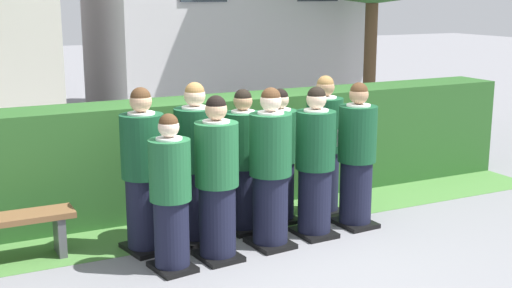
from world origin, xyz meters
The scene contains 14 objects.
ground_plane centered at (0.00, 0.00, 0.00)m, with size 60.00×60.00×0.00m, color slate.
student_front_row_0 centered at (-1.13, -0.15, 0.73)m, with size 0.42×0.49×1.54m.
student_front_row_1 centered at (-0.62, -0.08, 0.79)m, with size 0.43×0.51×1.67m.
student_front_row_2 centered at (0.02, 0.00, 0.81)m, with size 0.44×0.55×1.69m.
student_front_row_3 centered at (0.61, 0.07, 0.79)m, with size 0.43×0.49×1.66m.
student_front_row_4 centered at (1.20, 0.14, 0.79)m, with size 0.43×0.53×1.66m.
student_rear_row_0 centered at (-1.20, 0.46, 0.82)m, with size 0.48×0.56×1.71m.
student_rear_row_1 centered at (-0.61, 0.50, 0.82)m, with size 0.45×0.52×1.73m.
student_rear_row_2 centered at (-0.03, 0.56, 0.77)m, with size 0.42×0.49×1.61m.
student_rear_row_3 centered at (0.49, 0.67, 0.75)m, with size 0.41×0.46×1.57m.
student_rear_row_4 centered at (1.12, 0.71, 0.80)m, with size 0.44×0.51×1.68m.
hedge centered at (0.00, 1.64, 0.68)m, with size 8.86×0.70×1.36m.
wooden_bench centered at (-2.57, 0.75, 0.35)m, with size 1.40×0.37×0.48m.
lawn_strip centered at (0.00, 0.84, 0.00)m, with size 8.86×0.90×0.01m, color #477A38.
Camera 1 is at (-3.14, -6.02, 2.62)m, focal length 47.47 mm.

